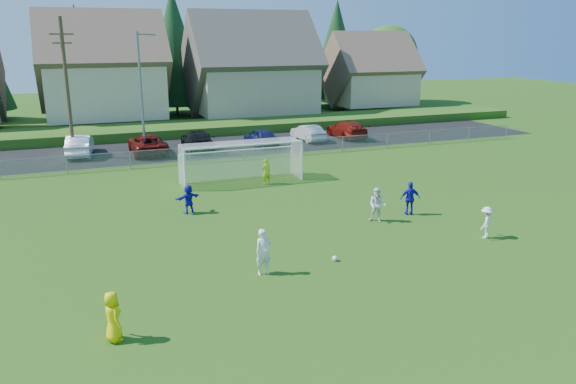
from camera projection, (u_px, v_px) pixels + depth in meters
name	position (u px, v px, depth m)	size (l,w,h in m)	color
ground	(368.00, 284.00, 20.39)	(160.00, 160.00, 0.00)	#193D0C
asphalt_lot	(200.00, 148.00, 45.07)	(60.00, 60.00, 0.00)	black
grass_embankment	(182.00, 129.00, 51.69)	(70.00, 6.00, 0.80)	#1E420F
soccer_ball	(335.00, 258.00, 22.48)	(0.22, 0.22, 0.22)	white
referee	(113.00, 317.00, 16.45)	(0.76, 0.50, 1.56)	yellow
player_white_a	(264.00, 252.00, 21.06)	(0.65, 0.43, 1.78)	silver
player_white_b	(377.00, 205.00, 26.99)	(0.83, 0.64, 1.70)	silver
player_white_c	(486.00, 222.00, 24.89)	(0.93, 0.53, 1.44)	silver
player_blue_a	(410.00, 198.00, 28.10)	(0.99, 0.41, 1.69)	#1312AA
player_blue_b	(189.00, 199.00, 28.38)	(1.37, 0.44, 1.48)	#1312AA
goalkeeper	(266.00, 171.00, 33.90)	(0.57, 0.38, 1.57)	#BBDB19
car_b	(80.00, 145.00, 41.94)	(1.68, 4.83, 1.59)	white
car_c	(148.00, 144.00, 42.67)	(2.48, 5.38, 1.49)	#5B0E0A
car_d	(197.00, 140.00, 43.98)	(2.18, 5.36, 1.56)	black
car_e	(261.00, 137.00, 45.71)	(1.70, 4.24, 1.44)	#141C49
car_f	(308.00, 133.00, 47.90)	(1.45, 4.14, 1.37)	#BEBEBE
car_g	(347.00, 129.00, 49.25)	(2.08, 5.12, 1.49)	maroon
soccer_goal	(240.00, 155.00, 34.35)	(7.42, 1.90, 2.50)	white
chainlink_fence	(217.00, 153.00, 39.96)	(52.06, 0.06, 1.20)	gray
streetlight	(142.00, 90.00, 40.86)	(1.38, 0.18, 9.00)	slate
utility_pole	(67.00, 87.00, 39.91)	(1.60, 0.26, 10.00)	#473321
houses_row	(184.00, 49.00, 57.20)	(53.90, 11.45, 13.27)	tan
tree_row	(165.00, 52.00, 62.62)	(65.98, 12.36, 13.80)	#382616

